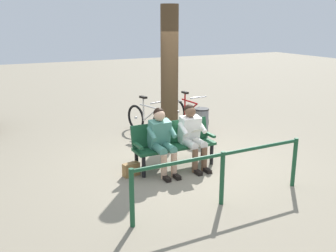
# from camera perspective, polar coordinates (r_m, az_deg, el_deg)

# --- Properties ---
(ground_plane) EXTENTS (40.00, 40.00, 0.00)m
(ground_plane) POSITION_cam_1_polar(r_m,az_deg,el_deg) (7.63, 2.27, -5.48)
(ground_plane) COLOR gray
(bench) EXTENTS (1.61, 0.50, 0.87)m
(bench) POSITION_cam_1_polar(r_m,az_deg,el_deg) (7.29, 0.75, -2.26)
(bench) COLOR #194C2D
(bench) RESTS_ON ground
(person_reading) EXTENTS (0.49, 0.77, 1.20)m
(person_reading) POSITION_cam_1_polar(r_m,az_deg,el_deg) (7.26, 3.59, -1.07)
(person_reading) COLOR white
(person_reading) RESTS_ON ground
(person_companion) EXTENTS (0.49, 0.77, 1.20)m
(person_companion) POSITION_cam_1_polar(r_m,az_deg,el_deg) (6.97, -0.96, -1.76)
(person_companion) COLOR #4C8C7A
(person_companion) RESTS_ON ground
(handbag) EXTENTS (0.32, 0.20, 0.24)m
(handbag) POSITION_cam_1_polar(r_m,az_deg,el_deg) (7.01, -5.51, -6.46)
(handbag) COLOR olive
(handbag) RESTS_ON ground
(tree_trunk) EXTENTS (0.39, 0.39, 3.06)m
(tree_trunk) POSITION_cam_1_polar(r_m,az_deg,el_deg) (8.44, 0.22, 7.32)
(tree_trunk) COLOR #4C3823
(tree_trunk) RESTS_ON ground
(litter_bin) EXTENTS (0.35, 0.35, 0.74)m
(litter_bin) POSITION_cam_1_polar(r_m,az_deg,el_deg) (9.05, 4.98, 0.35)
(litter_bin) COLOR slate
(litter_bin) RESTS_ON ground
(bicycle_blue) EXTENTS (0.48, 1.68, 0.94)m
(bicycle_blue) POSITION_cam_1_polar(r_m,az_deg,el_deg) (9.96, 3.10, 1.73)
(bicycle_blue) COLOR black
(bicycle_blue) RESTS_ON ground
(bicycle_purple) EXTENTS (0.70, 1.59, 0.94)m
(bicycle_purple) POSITION_cam_1_polar(r_m,az_deg,el_deg) (9.55, 0.31, 1.15)
(bicycle_purple) COLOR black
(bicycle_purple) RESTS_ON ground
(bicycle_black) EXTENTS (0.59, 1.64, 0.94)m
(bicycle_black) POSITION_cam_1_polar(r_m,az_deg,el_deg) (9.37, -2.97, 0.84)
(bicycle_black) COLOR black
(bicycle_black) RESTS_ON ground
(railing_fence) EXTENTS (3.00, 0.13, 0.85)m
(railing_fence) POSITION_cam_1_polar(r_m,az_deg,el_deg) (5.84, 8.12, -6.22)
(railing_fence) COLOR #194C2D
(railing_fence) RESTS_ON ground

